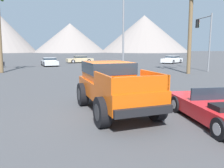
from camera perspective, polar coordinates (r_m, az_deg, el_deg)
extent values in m
plane|color=#424244|center=(8.66, -0.11, -7.01)|extent=(320.00, 320.00, 0.00)
cube|color=#CC4C0C|center=(8.33, 0.87, -1.60)|extent=(2.81, 4.83, 0.63)
cube|color=#CC4C0C|center=(9.08, -1.14, 3.59)|extent=(2.12, 2.32, 0.71)
cube|color=#1E2833|center=(9.06, -1.14, 4.39)|extent=(2.16, 2.37, 0.45)
cube|color=#CC4C0C|center=(6.76, -2.46, 0.61)|extent=(0.47, 1.79, 0.48)
cube|color=#CC4C0C|center=(7.49, 10.77, 1.31)|extent=(0.47, 1.79, 0.48)
cube|color=#CC4C0C|center=(6.31, 7.72, -0.10)|extent=(1.77, 0.47, 0.48)
cube|color=black|center=(10.53, -3.58, -0.38)|extent=(1.83, 0.55, 0.24)
cube|color=black|center=(6.32, 8.32, -7.09)|extent=(1.83, 0.55, 0.24)
cylinder|color=black|center=(9.46, -7.67, -2.67)|extent=(0.53, 1.01, 0.96)
cylinder|color=#232326|center=(9.46, -7.67, -2.67)|extent=(0.46, 0.59, 0.53)
cylinder|color=black|center=(10.04, 3.23, -1.90)|extent=(0.53, 1.01, 0.96)
cylinder|color=#232326|center=(10.04, 3.23, -1.90)|extent=(0.46, 0.59, 0.53)
cylinder|color=black|center=(6.82, -2.65, -7.34)|extent=(0.53, 1.01, 0.96)
cylinder|color=#232326|center=(6.82, -2.65, -7.34)|extent=(0.46, 0.59, 0.53)
cylinder|color=black|center=(7.60, 11.55, -5.78)|extent=(0.53, 1.01, 0.96)
cylinder|color=#232326|center=(7.60, 11.55, -5.78)|extent=(0.46, 0.59, 0.53)
cube|color=red|center=(8.10, 26.22, -6.14)|extent=(1.98, 4.31, 0.48)
cube|color=#1E2833|center=(8.37, 24.61, -2.34)|extent=(1.57, 0.11, 0.43)
cylinder|color=black|center=(8.78, 16.45, -5.08)|extent=(0.24, 0.63, 0.62)
cylinder|color=#9E9EA3|center=(8.78, 16.45, -5.08)|extent=(0.24, 0.35, 0.34)
cylinder|color=black|center=(9.67, 25.99, -4.34)|extent=(0.24, 0.63, 0.62)
cylinder|color=#9E9EA3|center=(9.67, 25.99, -4.34)|extent=(0.24, 0.35, 0.34)
cylinder|color=black|center=(6.61, 26.43, -10.47)|extent=(0.24, 0.63, 0.62)
cylinder|color=#9E9EA3|center=(6.61, 26.43, -10.47)|extent=(0.24, 0.35, 0.34)
cube|color=tan|center=(37.19, -8.43, 6.21)|extent=(4.68, 2.98, 0.56)
cube|color=tan|center=(37.19, -8.29, 6.96)|extent=(2.20, 2.05, 0.41)
cube|color=#1E2833|center=(37.19, -8.29, 7.04)|extent=(2.25, 2.10, 0.25)
cylinder|color=black|center=(36.01, -10.13, 5.84)|extent=(0.65, 0.39, 0.62)
cylinder|color=#9E9EA3|center=(36.01, -10.13, 5.84)|extent=(0.39, 0.32, 0.34)
cylinder|color=black|center=(37.71, -10.77, 5.97)|extent=(0.65, 0.39, 0.62)
cylinder|color=#9E9EA3|center=(37.71, -10.77, 5.97)|extent=(0.39, 0.32, 0.34)
cylinder|color=black|center=(36.75, -6.03, 6.00)|extent=(0.65, 0.39, 0.62)
cylinder|color=#9E9EA3|center=(36.75, -6.03, 6.00)|extent=(0.39, 0.32, 0.34)
cylinder|color=black|center=(38.41, -6.84, 6.13)|extent=(0.65, 0.39, 0.62)
cylinder|color=#9E9EA3|center=(38.41, -6.84, 6.13)|extent=(0.39, 0.32, 0.34)
cube|color=white|center=(37.02, 15.37, 6.00)|extent=(4.38, 4.20, 0.61)
cube|color=white|center=(37.09, 15.48, 6.79)|extent=(2.40, 2.39, 0.41)
cube|color=#1E2833|center=(37.09, 15.48, 6.86)|extent=(2.45, 2.44, 0.25)
cylinder|color=black|center=(35.46, 15.72, 5.58)|extent=(0.60, 0.57, 0.61)
cylinder|color=#9E9EA3|center=(35.46, 15.72, 5.58)|extent=(0.41, 0.40, 0.34)
cylinder|color=black|center=(36.24, 13.20, 5.76)|extent=(0.60, 0.57, 0.61)
cylinder|color=#9E9EA3|center=(36.24, 13.20, 5.76)|extent=(0.41, 0.40, 0.34)
cylinder|color=black|center=(37.86, 17.42, 5.72)|extent=(0.60, 0.57, 0.61)
cylinder|color=#9E9EA3|center=(37.86, 17.42, 5.72)|extent=(0.41, 0.40, 0.34)
cylinder|color=black|center=(38.59, 15.03, 5.89)|extent=(0.60, 0.57, 0.61)
cylinder|color=#9E9EA3|center=(38.59, 15.03, 5.89)|extent=(0.41, 0.40, 0.34)
cube|color=#B7BABF|center=(31.59, -15.99, 5.39)|extent=(2.94, 4.45, 0.54)
cube|color=#B7BABF|center=(31.66, -16.05, 6.26)|extent=(2.04, 2.11, 0.41)
cube|color=#1E2833|center=(31.66, -16.06, 6.35)|extent=(2.09, 2.16, 0.25)
cylinder|color=black|center=(30.48, -13.99, 5.10)|extent=(0.39, 0.67, 0.63)
cylinder|color=#9E9EA3|center=(30.48, -13.99, 5.10)|extent=(0.32, 0.40, 0.35)
cylinder|color=black|center=(30.23, -17.28, 4.92)|extent=(0.39, 0.67, 0.63)
cylinder|color=#9E9EA3|center=(30.23, -17.28, 4.92)|extent=(0.32, 0.40, 0.35)
cylinder|color=black|center=(32.98, -14.78, 5.37)|extent=(0.39, 0.67, 0.63)
cylinder|color=#9E9EA3|center=(32.98, -14.78, 5.37)|extent=(0.32, 0.40, 0.35)
cylinder|color=black|center=(32.75, -17.82, 5.21)|extent=(0.39, 0.67, 0.63)
cylinder|color=#9E9EA3|center=(32.75, -17.82, 5.21)|extent=(0.32, 0.40, 0.35)
cylinder|color=slate|center=(24.90, 24.19, 9.76)|extent=(0.16, 0.16, 5.92)
cylinder|color=slate|center=(26.46, 22.76, 15.68)|extent=(0.11, 3.17, 0.11)
cube|color=black|center=(27.46, 21.40, 14.45)|extent=(0.26, 0.34, 0.90)
sphere|color=red|center=(27.56, 21.72, 14.98)|extent=(0.20, 0.20, 0.20)
sphere|color=orange|center=(27.53, 21.69, 14.42)|extent=(0.20, 0.20, 0.20)
sphere|color=green|center=(27.50, 21.65, 13.86)|extent=(0.20, 0.20, 0.20)
cylinder|color=slate|center=(16.51, 2.98, 14.93)|extent=(0.14, 0.14, 8.08)
cylinder|color=brown|center=(22.38, 19.74, 13.39)|extent=(0.36, 0.63, 8.44)
cone|color=gray|center=(126.87, -10.85, 11.72)|extent=(39.97, 39.97, 15.97)
cone|color=gray|center=(132.23, 8.36, 12.81)|extent=(51.48, 51.48, 21.15)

